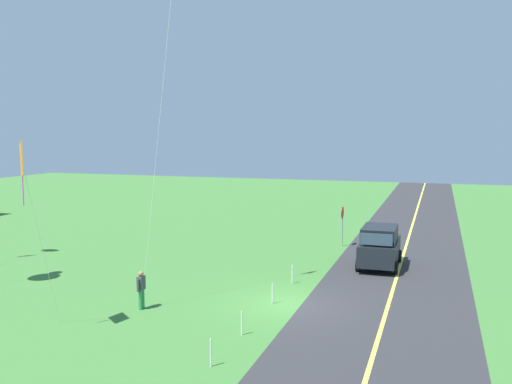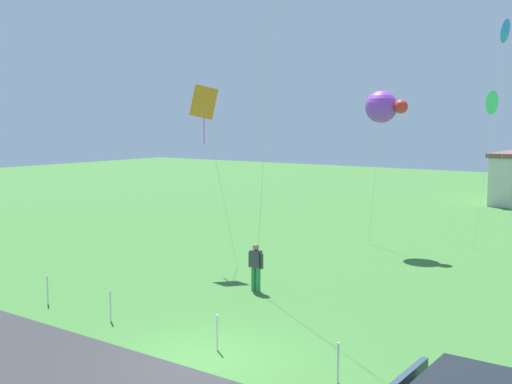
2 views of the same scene
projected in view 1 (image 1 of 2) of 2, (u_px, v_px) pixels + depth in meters
ground_plane at (289, 305)px, 23.54m from camera, size 120.00×120.00×0.10m
asphalt_road at (386, 314)px, 22.28m from camera, size 120.00×7.00×0.00m
road_centre_stripe at (386, 314)px, 22.28m from camera, size 120.00×0.16×0.00m
car_suv_foreground at (380, 246)px, 29.90m from camera, size 4.40×2.12×2.24m
stop_sign at (342, 218)px, 35.24m from camera, size 0.76×0.08×2.56m
person_adult_near at (141, 289)px, 22.79m from camera, size 0.58×0.22×1.60m
kite_yellow_high at (22, 163)px, 19.10m from camera, size 2.05×0.82×7.01m
fence_post_0 at (211, 353)px, 17.21m from camera, size 0.05×0.05×0.90m
fence_post_1 at (242, 323)px, 19.89m from camera, size 0.05×0.05×0.90m
fence_post_2 at (272, 293)px, 23.52m from camera, size 0.05×0.05×0.90m
fence_post_3 at (292, 274)px, 26.66m from camera, size 0.05×0.05×0.90m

